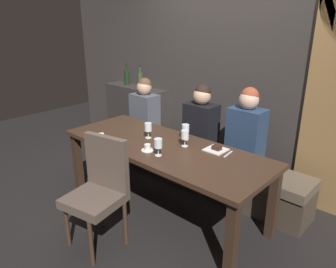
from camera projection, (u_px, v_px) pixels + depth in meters
ground at (164, 210)px, 3.41m from camera, size 9.00×9.00×0.00m
back_wall_tiled at (234, 56)px, 3.74m from camera, size 6.00×0.12×3.00m
back_counter at (136, 117)px, 4.95m from camera, size 1.10×0.28×0.95m
dining_table at (163, 153)px, 3.18m from camera, size 2.20×0.84×0.74m
banquette_bench at (204, 169)px, 3.81m from camera, size 2.50×0.44×0.45m
chair_near_side at (100, 186)px, 2.76m from camera, size 0.52×0.52×0.98m
diner_redhead at (145, 107)px, 4.27m from camera, size 0.36×0.24×0.74m
diner_bearded at (201, 121)px, 3.62m from camera, size 0.36×0.24×0.79m
diner_far_end at (246, 129)px, 3.30m from camera, size 0.36×0.24×0.83m
wine_bottle_dark_red at (127, 77)px, 4.87m from camera, size 0.08×0.08×0.33m
wine_bottle_pale_label at (140, 80)px, 4.66m from camera, size 0.08×0.08×0.33m
wine_glass_far_left at (158, 144)px, 2.88m from camera, size 0.08×0.08×0.16m
wine_glass_end_left at (185, 135)px, 3.09m from camera, size 0.08×0.08×0.16m
wine_glass_center_front at (186, 129)px, 3.26m from camera, size 0.08×0.08×0.16m
wine_glass_end_right at (148, 128)px, 3.31m from camera, size 0.08×0.08×0.16m
espresso_cup at (148, 148)px, 3.02m from camera, size 0.12×0.12×0.06m
dessert_plate at (216, 149)px, 3.03m from camera, size 0.19×0.19×0.05m
fork_on_table at (228, 154)px, 2.94m from camera, size 0.04×0.17×0.01m
folded_napkin at (99, 135)px, 3.42m from camera, size 0.14×0.14×0.01m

